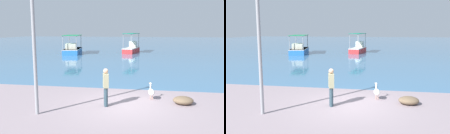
{
  "view_description": "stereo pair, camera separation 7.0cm",
  "coord_description": "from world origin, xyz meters",
  "views": [
    {
      "loc": [
        1.35,
        -10.79,
        3.42
      ],
      "look_at": [
        -1.43,
        5.41,
        0.88
      ],
      "focal_mm": 40.0,
      "sensor_mm": 36.0,
      "label": 1
    },
    {
      "loc": [
        1.41,
        -10.78,
        3.42
      ],
      "look_at": [
        -1.43,
        5.41,
        0.88
      ],
      "focal_mm": 40.0,
      "sensor_mm": 36.0,
      "label": 2
    }
  ],
  "objects": [
    {
      "name": "fishing_boat_near_right",
      "position": [
        -9.75,
        21.87,
        0.61
      ],
      "size": [
        2.91,
        5.59,
        2.54
      ],
      "color": "blue",
      "rests_on": "harbor_water"
    },
    {
      "name": "net_pile",
      "position": [
        2.68,
        0.58,
        0.18
      ],
      "size": [
        0.92,
        0.78,
        0.36
      ],
      "primitive_type": "ellipsoid",
      "color": "brown",
      "rests_on": "ground"
    },
    {
      "name": "fishing_boat_near_left",
      "position": [
        -1.95,
        25.0,
        0.62
      ],
      "size": [
        2.2,
        4.98,
        2.75
      ],
      "color": "red",
      "rests_on": "harbor_water"
    },
    {
      "name": "fisherman_standing",
      "position": [
        -0.74,
        -0.26,
        0.91
      ],
      "size": [
        0.33,
        0.45,
        1.69
      ],
      "color": "#2C424D",
      "rests_on": "ground"
    },
    {
      "name": "pelican",
      "position": [
        1.24,
        1.16,
        0.38
      ],
      "size": [
        0.43,
        0.79,
        0.8
      ],
      "color": "#E0997A",
      "rests_on": "ground"
    },
    {
      "name": "ground",
      "position": [
        0.0,
        0.0,
        0.0
      ],
      "size": [
        120.0,
        120.0,
        0.0
      ],
      "primitive_type": "plane",
      "color": "gray"
    },
    {
      "name": "harbor_water",
      "position": [
        0.0,
        48.0,
        0.0
      ],
      "size": [
        110.0,
        90.0,
        0.0
      ],
      "primitive_type": "cube",
      "color": "teal",
      "rests_on": "ground"
    },
    {
      "name": "lamp_post",
      "position": [
        -3.27,
        -1.76,
        3.08
      ],
      "size": [
        0.28,
        0.28,
        5.45
      ],
      "color": "gray",
      "rests_on": "ground"
    }
  ]
}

